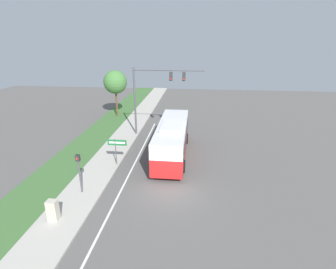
{
  "coord_description": "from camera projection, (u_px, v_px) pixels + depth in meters",
  "views": [
    {
      "loc": [
        1.45,
        -16.31,
        10.13
      ],
      "look_at": [
        -1.02,
        6.7,
        1.66
      ],
      "focal_mm": 28.0,
      "sensor_mm": 36.0,
      "label": 1
    }
  ],
  "objects": [
    {
      "name": "roadside_tree",
      "position": [
        115.0,
        82.0,
        34.7
      ],
      "size": [
        3.1,
        3.1,
        6.21
      ],
      "color": "brown",
      "rests_on": "grass_verge"
    },
    {
      "name": "bus",
      "position": [
        172.0,
        137.0,
        23.61
      ],
      "size": [
        2.65,
        10.15,
        3.26
      ],
      "color": "red",
      "rests_on": "ground_plane"
    },
    {
      "name": "signal_gantry",
      "position": [
        154.0,
        88.0,
        27.44
      ],
      "size": [
        7.38,
        0.41,
        7.38
      ],
      "color": "#4C4C51",
      "rests_on": "ground_plane"
    },
    {
      "name": "grass_verge",
      "position": [
        49.0,
        181.0,
        19.78
      ],
      "size": [
        3.6,
        80.0,
        0.1
      ],
      "color": "#3D6633",
      "rests_on": "ground_plane"
    },
    {
      "name": "pedestrian_signal",
      "position": [
        79.0,
        167.0,
        17.57
      ],
      "size": [
        0.28,
        0.34,
        2.94
      ],
      "color": "#4C4C51",
      "rests_on": "ground_plane"
    },
    {
      "name": "street_sign",
      "position": [
        117.0,
        146.0,
        21.66
      ],
      "size": [
        1.6,
        0.08,
        2.4
      ],
      "color": "#4C4C51",
      "rests_on": "ground_plane"
    },
    {
      "name": "sidewalk",
      "position": [
        89.0,
        183.0,
        19.46
      ],
      "size": [
        2.8,
        80.0,
        0.12
      ],
      "color": "#ADA89E",
      "rests_on": "ground_plane"
    },
    {
      "name": "utility_cabinet",
      "position": [
        53.0,
        210.0,
        15.2
      ],
      "size": [
        0.59,
        0.46,
        1.29
      ],
      "color": "#B7B29E",
      "rests_on": "sidewalk"
    },
    {
      "name": "lane_divider_near",
      "position": [
        123.0,
        186.0,
        19.22
      ],
      "size": [
        0.14,
        30.0,
        0.01
      ],
      "color": "silver",
      "rests_on": "ground_plane"
    },
    {
      "name": "ground_plane",
      "position": [
        172.0,
        188.0,
        18.86
      ],
      "size": [
        80.0,
        80.0,
        0.0
      ],
      "primitive_type": "plane",
      "color": "#565451"
    }
  ]
}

